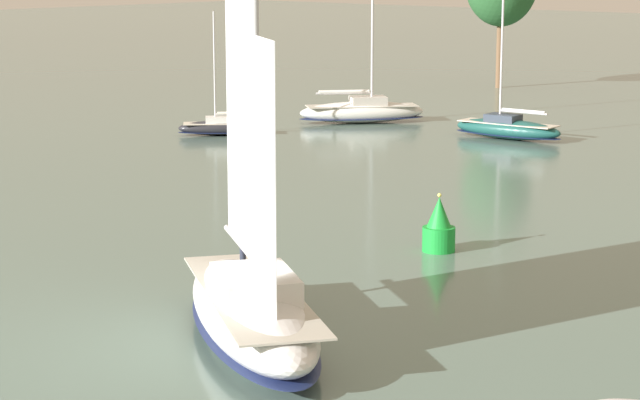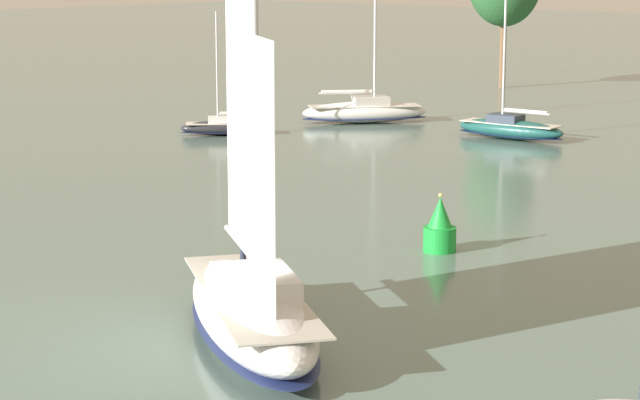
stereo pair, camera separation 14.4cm
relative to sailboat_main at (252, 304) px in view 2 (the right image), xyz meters
The scene contains 6 objects.
ground_plane 1.19m from the sailboat_main, 147.94° to the left, with size 400.00×400.00×0.00m, color slate.
sailboat_main is the anchor object (origin of this frame).
sailboat_moored_near_marina 43.76m from the sailboat_main, 113.73° to the left, with size 7.43×2.60×10.04m.
sailboat_moored_mid_channel 49.43m from the sailboat_main, 126.28° to the left, with size 7.29×8.28×11.90m.
sailboat_moored_far_slip 43.38m from the sailboat_main, 137.53° to the left, with size 5.01×5.23×7.80m.
channel_buoy 13.36m from the sailboat_main, 102.37° to the left, with size 1.28×1.28×2.29m.
Camera 2 is at (25.24, -24.86, 11.28)m, focal length 70.00 mm.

